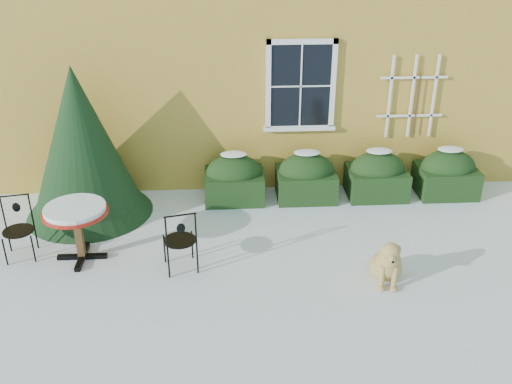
{
  "coord_description": "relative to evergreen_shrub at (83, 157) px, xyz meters",
  "views": [
    {
      "loc": [
        -0.46,
        -6.72,
        4.73
      ],
      "look_at": [
        0.0,
        1.0,
        0.9
      ],
      "focal_mm": 40.0,
      "sensor_mm": 36.0,
      "label": 1
    }
  ],
  "objects": [
    {
      "name": "dog",
      "position": [
        4.59,
        -2.33,
        -0.75
      ],
      "size": [
        0.53,
        0.8,
        0.74
      ],
      "rotation": [
        0.0,
        0.0,
        -0.14
      ],
      "color": "tan",
      "rests_on": "ground"
    },
    {
      "name": "patio_chair_near",
      "position": [
        1.69,
        -1.85,
        -0.54
      ],
      "size": [
        0.53,
        0.52,
        1.0
      ],
      "rotation": [
        0.0,
        0.0,
        3.36
      ],
      "color": "black",
      "rests_on": "ground"
    },
    {
      "name": "ground",
      "position": [
        2.81,
        -2.18,
        -1.04
      ],
      "size": [
        80.0,
        80.0,
        0.0
      ],
      "primitive_type": "plane",
      "color": "white",
      "rests_on": "ground"
    },
    {
      "name": "bistro_table",
      "position": [
        0.16,
        -1.47,
        -0.3
      ],
      "size": [
        0.95,
        0.95,
        0.89
      ],
      "rotation": [
        0.0,
        0.0,
        -0.27
      ],
      "color": "black",
      "rests_on": "ground"
    },
    {
      "name": "patio_chair_far",
      "position": [
        -0.76,
        -1.32,
        -0.57
      ],
      "size": [
        0.49,
        0.48,
        0.95
      ],
      "rotation": [
        0.0,
        0.0,
        0.17
      ],
      "color": "black",
      "rests_on": "ground"
    },
    {
      "name": "evergreen_shrub",
      "position": [
        0.0,
        0.0,
        0.0
      ],
      "size": [
        2.14,
        2.14,
        2.59
      ],
      "rotation": [
        0.0,
        0.0,
        -0.01
      ],
      "color": "black",
      "rests_on": "ground"
    },
    {
      "name": "hedge_row",
      "position": [
        4.46,
        0.37,
        -0.64
      ],
      "size": [
        4.95,
        0.8,
        0.91
      ],
      "color": "black",
      "rests_on": "ground"
    }
  ]
}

